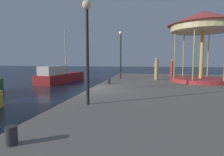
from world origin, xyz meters
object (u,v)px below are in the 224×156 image
object	(u,v)px
lamp_post_near_edge	(87,34)
lamp_post_mid_promenade	(121,46)
bollard_center	(11,136)
person_near_carousel	(172,68)
person_mid_promenade	(156,69)
sailboat_red	(60,76)
bollard_north	(109,81)
carousel	(203,29)

from	to	relation	value
lamp_post_near_edge	lamp_post_mid_promenade	bearing A→B (deg)	90.63
lamp_post_mid_promenade	lamp_post_near_edge	bearing A→B (deg)	-89.37
bollard_center	person_near_carousel	xyz separation A→B (m)	(5.58, 17.85, 0.67)
lamp_post_mid_promenade	person_mid_promenade	bearing A→B (deg)	-10.03
lamp_post_near_edge	sailboat_red	bearing A→B (deg)	120.83
bollard_center	person_mid_promenade	bearing A→B (deg)	74.73
lamp_post_near_edge	person_near_carousel	size ratio (longest dim) A/B	2.20
sailboat_red	lamp_post_near_edge	size ratio (longest dim) A/B	1.88
bollard_center	person_near_carousel	bearing A→B (deg)	72.62
sailboat_red	lamp_post_mid_promenade	bearing A→B (deg)	-16.06
bollard_center	person_mid_promenade	distance (m)	14.02
sailboat_red	bollard_center	world-z (taller)	sailboat_red
lamp_post_near_edge	bollard_north	world-z (taller)	lamp_post_near_edge
sailboat_red	carousel	xyz separation A→B (m)	(14.18, -3.56, 4.32)
carousel	lamp_post_near_edge	world-z (taller)	carousel
lamp_post_mid_promenade	person_near_carousel	xyz separation A→B (m)	(5.21, 3.75, -2.19)
person_mid_promenade	person_near_carousel	world-z (taller)	person_mid_promenade
carousel	bollard_center	world-z (taller)	carousel
carousel	lamp_post_mid_promenade	world-z (taller)	carousel
bollard_center	person_near_carousel	world-z (taller)	person_near_carousel
sailboat_red	person_near_carousel	bearing A→B (deg)	7.37
bollard_center	person_mid_promenade	size ratio (longest dim) A/B	0.20
bollard_north	lamp_post_mid_promenade	bearing A→B (deg)	85.38
carousel	bollard_north	xyz separation A→B (m)	(-7.13, -2.67, -4.05)
bollard_center	person_near_carousel	distance (m)	18.71
carousel	bollard_north	bearing A→B (deg)	-159.51
lamp_post_mid_promenade	carousel	bearing A→B (deg)	-11.92
sailboat_red	lamp_post_near_edge	xyz separation A→B (m)	(7.49, -12.56, 2.87)
sailboat_red	lamp_post_near_edge	bearing A→B (deg)	-59.17
bollard_center	sailboat_red	bearing A→B (deg)	113.37
bollard_north	lamp_post_near_edge	bearing A→B (deg)	-85.97
bollard_north	bollard_center	distance (m)	9.99
lamp_post_mid_promenade	person_near_carousel	size ratio (longest dim) A/B	2.44
person_near_carousel	sailboat_red	bearing A→B (deg)	-172.63
sailboat_red	carousel	size ratio (longest dim) A/B	1.35
lamp_post_mid_promenade	bollard_north	distance (m)	5.01
lamp_post_near_edge	lamp_post_mid_promenade	world-z (taller)	lamp_post_mid_promenade
carousel	person_near_carousel	xyz separation A→B (m)	(-1.59, 5.19, -3.38)
sailboat_red	person_mid_promenade	world-z (taller)	sailboat_red
lamp_post_near_edge	bollard_center	bearing A→B (deg)	-97.54
lamp_post_near_edge	lamp_post_mid_promenade	xyz separation A→B (m)	(-0.11, 10.43, 0.26)
person_mid_promenade	person_near_carousel	xyz separation A→B (m)	(1.90, 4.34, -0.07)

